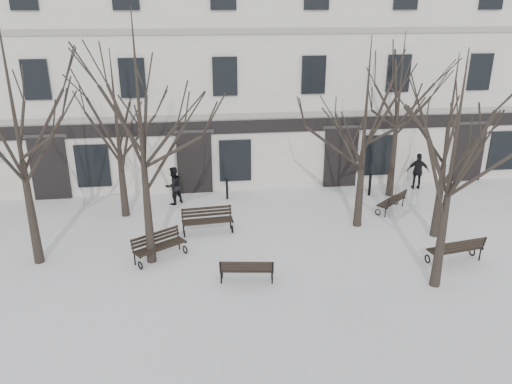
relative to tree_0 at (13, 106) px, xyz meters
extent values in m
plane|color=white|center=(8.99, -1.75, -5.46)|extent=(100.00, 100.00, 0.00)
cube|color=silver|center=(8.99, 11.25, 0.04)|extent=(40.00, 10.00, 11.00)
cube|color=gray|center=(8.99, 6.22, -1.86)|extent=(40.00, 0.12, 0.25)
cube|color=gray|center=(8.99, 6.22, 1.84)|extent=(40.00, 0.12, 0.25)
cube|color=black|center=(8.99, 6.21, -2.36)|extent=(40.00, 0.10, 0.60)
cube|color=black|center=(-1.01, 6.19, -4.01)|extent=(1.60, 0.22, 2.90)
cube|color=#2D2B28|center=(-1.01, 6.15, -2.51)|extent=(1.90, 0.08, 0.18)
cube|color=black|center=(0.89, 6.20, -3.96)|extent=(1.50, 0.14, 2.00)
cube|color=black|center=(5.49, 6.19, -4.01)|extent=(1.60, 0.22, 2.90)
cube|color=#2D2B28|center=(5.49, 6.15, -2.51)|extent=(1.90, 0.08, 0.18)
cube|color=black|center=(7.39, 6.20, -3.96)|extent=(1.50, 0.14, 2.00)
cube|color=black|center=(12.49, 6.19, -4.01)|extent=(1.60, 0.22, 2.90)
cube|color=#2D2B28|center=(12.49, 6.15, -2.51)|extent=(1.90, 0.08, 0.18)
cube|color=black|center=(14.39, 6.20, -3.96)|extent=(1.50, 0.14, 2.00)
cube|color=black|center=(18.99, 6.19, -4.01)|extent=(1.60, 0.22, 2.90)
cube|color=#2D2B28|center=(18.99, 6.15, -2.51)|extent=(1.90, 0.08, 0.18)
cube|color=black|center=(20.89, 6.20, -3.96)|extent=(1.50, 0.14, 2.00)
cube|color=black|center=(-1.01, 6.20, -0.06)|extent=(1.10, 0.14, 1.70)
cube|color=black|center=(2.99, 6.20, -0.06)|extent=(1.10, 0.14, 1.70)
cube|color=black|center=(6.99, 6.20, -0.06)|extent=(1.10, 0.14, 1.70)
cube|color=black|center=(10.99, 6.20, -0.06)|extent=(1.10, 0.14, 1.70)
cube|color=black|center=(14.99, 6.20, -0.06)|extent=(1.10, 0.14, 1.70)
cube|color=black|center=(18.99, 6.20, -0.06)|extent=(1.10, 0.14, 1.70)
cone|color=black|center=(0.00, 0.00, -3.63)|extent=(0.34, 0.34, 3.67)
cone|color=black|center=(3.87, -0.44, -3.71)|extent=(0.34, 0.34, 3.51)
cone|color=black|center=(12.95, -3.16, -3.92)|extent=(0.34, 0.34, 3.08)
cone|color=black|center=(14.59, 0.29, -4.02)|extent=(0.34, 0.34, 2.88)
cone|color=black|center=(2.50, 3.78, -4.02)|extent=(0.34, 0.34, 2.89)
cone|color=black|center=(11.92, 1.57, -3.91)|extent=(0.34, 0.34, 3.11)
cone|color=black|center=(14.48, 4.65, -3.91)|extent=(0.34, 0.34, 3.09)
torus|color=black|center=(3.53, -0.96, -5.31)|extent=(0.21, 0.28, 0.30)
cylinder|color=black|center=(3.32, -0.64, -5.22)|extent=(0.05, 0.05, 0.47)
cube|color=black|center=(3.43, -0.80, -4.99)|extent=(0.36, 0.51, 0.05)
torus|color=black|center=(5.02, 0.01, -5.31)|extent=(0.21, 0.28, 0.30)
cylinder|color=black|center=(4.82, 0.33, -5.22)|extent=(0.05, 0.05, 0.47)
cube|color=black|center=(4.92, 0.17, -4.99)|extent=(0.36, 0.51, 0.05)
cube|color=black|center=(4.30, -0.51, -4.97)|extent=(1.63, 1.11, 0.04)
cube|color=black|center=(4.22, -0.39, -4.97)|extent=(1.63, 1.11, 0.04)
cube|color=black|center=(4.14, -0.26, -4.97)|extent=(1.63, 1.11, 0.04)
cube|color=black|center=(4.06, -0.14, -4.97)|extent=(1.63, 1.11, 0.04)
cube|color=black|center=(4.04, -0.10, -4.83)|extent=(1.60, 1.06, 0.09)
cube|color=black|center=(4.02, -0.09, -4.71)|extent=(1.60, 1.06, 0.09)
cube|color=black|center=(4.01, -0.07, -4.58)|extent=(1.60, 1.06, 0.09)
cylinder|color=black|center=(3.28, -0.57, -4.78)|extent=(0.12, 0.15, 0.52)
cylinder|color=black|center=(4.77, 0.40, -4.78)|extent=(0.12, 0.15, 0.52)
torus|color=black|center=(7.86, -2.11, -5.33)|extent=(0.09, 0.28, 0.28)
cylinder|color=black|center=(7.81, -2.45, -5.24)|extent=(0.05, 0.05, 0.43)
cube|color=black|center=(7.83, -2.28, -5.03)|extent=(0.12, 0.53, 0.05)
torus|color=black|center=(6.24, -1.88, -5.33)|extent=(0.09, 0.28, 0.28)
cylinder|color=black|center=(6.19, -2.23, -5.24)|extent=(0.05, 0.05, 0.43)
cube|color=black|center=(6.21, -2.05, -5.03)|extent=(0.12, 0.53, 0.05)
cube|color=black|center=(7.05, -1.96, -5.01)|extent=(1.73, 0.32, 0.03)
cube|color=black|center=(7.03, -2.09, -5.01)|extent=(1.73, 0.32, 0.03)
cube|color=black|center=(7.01, -2.22, -5.01)|extent=(1.73, 0.32, 0.03)
cube|color=black|center=(7.00, -2.36, -5.01)|extent=(1.73, 0.32, 0.03)
cube|color=black|center=(6.99, -2.39, -4.88)|extent=(1.72, 0.27, 0.09)
cube|color=black|center=(6.99, -2.41, -4.77)|extent=(1.72, 0.27, 0.09)
cube|color=black|center=(6.98, -2.44, -4.65)|extent=(1.72, 0.27, 0.09)
cylinder|color=black|center=(7.80, -2.53, -4.84)|extent=(0.06, 0.14, 0.48)
cylinder|color=black|center=(6.18, -2.30, -4.84)|extent=(0.06, 0.14, 0.48)
torus|color=black|center=(15.17, -1.44, -5.31)|extent=(0.11, 0.32, 0.31)
cylinder|color=black|center=(15.24, -1.82, -5.22)|extent=(0.05, 0.05, 0.49)
cube|color=black|center=(15.21, -1.63, -4.97)|extent=(0.16, 0.60, 0.05)
torus|color=black|center=(13.36, -1.75, -5.31)|extent=(0.11, 0.32, 0.31)
cylinder|color=black|center=(13.42, -2.14, -5.22)|extent=(0.05, 0.05, 0.49)
cube|color=black|center=(13.39, -1.94, -4.97)|extent=(0.16, 0.60, 0.05)
cube|color=black|center=(14.26, -1.55, -4.95)|extent=(1.94, 0.43, 0.04)
cube|color=black|center=(14.28, -1.70, -4.95)|extent=(1.94, 0.43, 0.04)
cube|color=black|center=(14.31, -1.85, -4.95)|extent=(1.94, 0.43, 0.04)
cube|color=black|center=(14.34, -2.00, -4.95)|extent=(1.94, 0.43, 0.04)
cube|color=black|center=(14.34, -2.04, -4.81)|extent=(1.93, 0.37, 0.10)
cube|color=black|center=(14.35, -2.07, -4.68)|extent=(1.93, 0.37, 0.10)
cube|color=black|center=(14.35, -2.09, -4.55)|extent=(1.93, 0.37, 0.10)
cylinder|color=black|center=(15.25, -1.91, -4.76)|extent=(0.07, 0.16, 0.54)
cylinder|color=black|center=(13.44, -2.22, -4.76)|extent=(0.07, 0.16, 0.54)
torus|color=black|center=(4.99, 1.34, -5.31)|extent=(0.08, 0.32, 0.32)
cylinder|color=black|center=(4.95, 1.74, -5.21)|extent=(0.05, 0.05, 0.49)
cube|color=black|center=(4.97, 1.54, -4.97)|extent=(0.11, 0.61, 0.05)
torus|color=black|center=(6.85, 1.50, -5.31)|extent=(0.08, 0.32, 0.32)
cylinder|color=black|center=(6.81, 1.90, -5.21)|extent=(0.05, 0.05, 0.49)
cube|color=black|center=(6.83, 1.70, -4.97)|extent=(0.11, 0.61, 0.05)
cube|color=black|center=(5.92, 1.38, -4.94)|extent=(1.98, 0.27, 0.04)
cube|color=black|center=(5.91, 1.53, -4.94)|extent=(1.98, 0.27, 0.04)
cube|color=black|center=(5.89, 1.68, -4.94)|extent=(1.98, 0.27, 0.04)
cube|color=black|center=(5.88, 1.84, -4.94)|extent=(1.98, 0.27, 0.04)
cube|color=black|center=(5.88, 1.88, -4.80)|extent=(1.97, 0.21, 0.10)
cube|color=black|center=(5.88, 1.91, -4.67)|extent=(1.97, 0.21, 0.10)
cube|color=black|center=(5.87, 1.93, -4.54)|extent=(1.97, 0.21, 0.10)
cylinder|color=black|center=(4.95, 1.82, -4.75)|extent=(0.06, 0.16, 0.55)
cylinder|color=black|center=(6.81, 1.98, -4.75)|extent=(0.06, 0.16, 0.55)
torus|color=black|center=(14.32, 3.51, -5.33)|extent=(0.21, 0.24, 0.27)
cylinder|color=black|center=(14.55, 3.25, -5.25)|extent=(0.05, 0.05, 0.42)
cube|color=black|center=(14.43, 3.38, -5.04)|extent=(0.38, 0.42, 0.05)
torus|color=black|center=(13.11, 2.46, -5.33)|extent=(0.21, 0.24, 0.27)
cylinder|color=black|center=(13.34, 2.20, -5.25)|extent=(0.05, 0.05, 0.42)
cube|color=black|center=(13.23, 2.33, -5.04)|extent=(0.38, 0.42, 0.05)
cube|color=black|center=(13.69, 3.01, -5.02)|extent=(1.34, 1.18, 0.03)
cube|color=black|center=(13.78, 2.91, -5.02)|extent=(1.34, 1.18, 0.03)
cube|color=black|center=(13.87, 2.81, -5.02)|extent=(1.34, 1.18, 0.03)
cube|color=black|center=(13.95, 2.71, -5.02)|extent=(1.34, 1.18, 0.03)
cube|color=black|center=(13.98, 2.69, -4.90)|extent=(1.30, 1.14, 0.08)
cube|color=black|center=(13.99, 2.67, -4.78)|extent=(1.30, 1.14, 0.08)
cube|color=black|center=(14.01, 2.65, -4.67)|extent=(1.30, 1.14, 0.08)
cylinder|color=black|center=(14.60, 3.20, -4.85)|extent=(0.12, 0.13, 0.47)
cylinder|color=black|center=(13.39, 2.15, -4.85)|extent=(0.12, 0.13, 0.47)
cylinder|color=black|center=(6.91, 5.12, -5.01)|extent=(0.11, 0.11, 0.90)
sphere|color=black|center=(6.91, 5.12, -4.54)|extent=(0.13, 0.13, 0.13)
cylinder|color=black|center=(13.53, 4.75, -4.94)|extent=(0.12, 0.12, 1.04)
sphere|color=black|center=(13.53, 4.75, -4.40)|extent=(0.15, 0.15, 0.15)
imported|color=black|center=(4.51, 4.86, -5.46)|extent=(1.06, 1.04, 1.72)
imported|color=black|center=(16.11, 5.35, -5.46)|extent=(1.11, 0.70, 1.76)
camera|label=1|loc=(5.55, -16.17, 3.00)|focal=35.00mm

